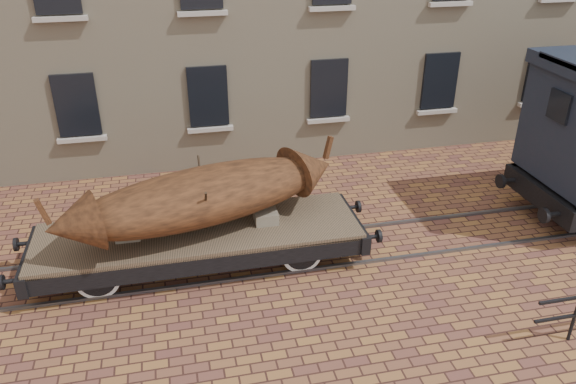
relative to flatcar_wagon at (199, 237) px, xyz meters
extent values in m
plane|color=brown|center=(3.25, 0.00, -0.72)|extent=(90.00, 90.00, 0.00)
cube|color=black|center=(-2.75, 4.96, 1.48)|extent=(1.10, 0.12, 1.70)
cube|color=#B4ACA1|center=(-2.75, 4.90, 0.53)|extent=(1.30, 0.18, 0.12)
cube|color=black|center=(0.75, 4.96, 1.48)|extent=(1.10, 0.12, 1.70)
cube|color=#B4ACA1|center=(0.75, 4.90, 0.53)|extent=(1.30, 0.18, 0.12)
cube|color=black|center=(4.25, 4.96, 1.48)|extent=(1.10, 0.12, 1.70)
cube|color=#B4ACA1|center=(4.25, 4.90, 0.53)|extent=(1.30, 0.18, 0.12)
cube|color=black|center=(7.75, 4.96, 1.48)|extent=(1.10, 0.12, 1.70)
cube|color=#B4ACA1|center=(7.75, 4.90, 0.53)|extent=(1.30, 0.18, 0.12)
cube|color=black|center=(11.25, 4.96, 1.48)|extent=(1.10, 0.12, 1.70)
cube|color=#B4ACA1|center=(11.25, 4.90, 0.53)|extent=(1.30, 0.18, 0.12)
cube|color=#B4ACA1|center=(-2.75, 4.90, 3.73)|extent=(1.30, 0.18, 0.12)
cube|color=#B4ACA1|center=(0.75, 4.90, 3.73)|extent=(1.30, 0.18, 0.12)
cube|color=#B4ACA1|center=(4.25, 4.90, 3.73)|extent=(1.30, 0.18, 0.12)
cube|color=#B4ACA1|center=(7.75, 4.90, 3.73)|extent=(1.30, 0.18, 0.12)
cube|color=#B4ACA1|center=(11.25, 4.90, 3.73)|extent=(1.30, 0.18, 0.12)
cube|color=#59595E|center=(3.25, -0.72, -0.69)|extent=(30.00, 0.08, 0.06)
cube|color=#59595E|center=(3.25, 0.72, -0.69)|extent=(30.00, 0.08, 0.06)
cylinder|color=black|center=(6.25, -3.80, -0.22)|extent=(0.06, 0.06, 1.00)
cube|color=brown|center=(0.00, 0.00, 0.13)|extent=(6.74, 1.98, 0.11)
cube|color=black|center=(0.00, -0.92, -0.09)|extent=(6.74, 0.14, 0.40)
cube|color=black|center=(0.00, 0.92, -0.09)|extent=(6.74, 0.14, 0.40)
cube|color=black|center=(-3.37, 0.00, -0.09)|extent=(0.20, 2.07, 0.40)
cylinder|color=black|center=(-3.62, -0.67, -0.09)|extent=(0.31, 0.09, 0.09)
cylinder|color=black|center=(-3.77, -0.67, -0.09)|extent=(0.07, 0.29, 0.29)
cylinder|color=black|center=(-3.62, 0.67, -0.09)|extent=(0.31, 0.09, 0.09)
cylinder|color=black|center=(-3.77, 0.67, -0.09)|extent=(0.07, 0.29, 0.29)
cube|color=black|center=(3.37, 0.00, -0.09)|extent=(0.20, 2.07, 0.40)
cylinder|color=black|center=(3.62, -0.67, -0.09)|extent=(0.31, 0.09, 0.09)
cylinder|color=black|center=(3.77, -0.67, -0.09)|extent=(0.07, 0.29, 0.29)
cylinder|color=black|center=(3.62, 0.67, -0.09)|extent=(0.31, 0.09, 0.09)
cylinder|color=black|center=(3.77, 0.67, -0.09)|extent=(0.07, 0.29, 0.29)
cylinder|color=black|center=(-2.07, 0.00, -0.29)|extent=(0.09, 1.71, 0.09)
cylinder|color=white|center=(-2.07, -0.72, -0.29)|extent=(0.86, 0.06, 0.86)
cylinder|color=black|center=(-2.07, -0.72, -0.29)|extent=(0.71, 0.09, 0.71)
cube|color=black|center=(-2.07, -0.83, -0.07)|extent=(0.81, 0.07, 0.09)
cylinder|color=white|center=(-2.07, 0.72, -0.29)|extent=(0.86, 0.06, 0.86)
cylinder|color=black|center=(-2.07, 0.72, -0.29)|extent=(0.71, 0.09, 0.71)
cube|color=black|center=(-2.07, 0.83, -0.07)|extent=(0.81, 0.07, 0.09)
cylinder|color=black|center=(2.07, 0.00, -0.29)|extent=(0.09, 1.71, 0.09)
cylinder|color=white|center=(2.07, -0.72, -0.29)|extent=(0.86, 0.06, 0.86)
cylinder|color=black|center=(2.07, -0.72, -0.29)|extent=(0.71, 0.09, 0.71)
cube|color=black|center=(2.07, -0.83, -0.07)|extent=(0.81, 0.07, 0.09)
cylinder|color=white|center=(2.07, 0.72, -0.29)|extent=(0.86, 0.06, 0.86)
cylinder|color=black|center=(2.07, 0.72, -0.29)|extent=(0.71, 0.09, 0.71)
cube|color=black|center=(2.07, 0.83, -0.07)|extent=(0.81, 0.07, 0.09)
cube|color=black|center=(0.00, 0.00, -0.22)|extent=(3.59, 0.05, 0.05)
cube|color=gray|center=(-1.44, 0.00, 0.31)|extent=(0.49, 0.45, 0.25)
cube|color=gray|center=(1.44, 0.00, 0.31)|extent=(0.49, 0.45, 0.25)
ellipsoid|color=brown|center=(0.15, 0.00, 0.96)|extent=(5.71, 3.18, 1.09)
cone|color=brown|center=(-2.33, -0.74, 1.01)|extent=(1.20, 1.26, 1.03)
cube|color=brown|center=(-2.73, -0.86, 1.41)|extent=(0.24, 0.17, 0.52)
cone|color=brown|center=(2.63, 0.74, 1.01)|extent=(1.20, 1.26, 1.03)
cube|color=brown|center=(3.04, 0.86, 1.41)|extent=(0.24, 0.17, 0.52)
cylinder|color=black|center=(0.15, -0.44, 0.83)|extent=(0.05, 0.93, 1.32)
cylinder|color=black|center=(0.15, 0.44, 0.83)|extent=(0.05, 0.93, 1.32)
cube|color=black|center=(8.10, 0.00, 0.06)|extent=(0.24, 2.67, 0.50)
cylinder|color=black|center=(7.60, -0.89, 0.06)|extent=(0.09, 0.36, 0.36)
cylinder|color=black|center=(7.60, 0.89, 0.06)|extent=(0.09, 0.36, 0.36)
cylinder|color=white|center=(9.32, 0.72, -0.18)|extent=(1.07, 0.08, 1.07)
cylinder|color=black|center=(9.32, 0.72, -0.18)|extent=(0.87, 0.11, 0.87)
cube|color=black|center=(8.08, 0.00, 2.28)|extent=(0.09, 0.67, 0.67)
camera|label=1|loc=(-0.38, -10.27, 6.29)|focal=35.00mm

